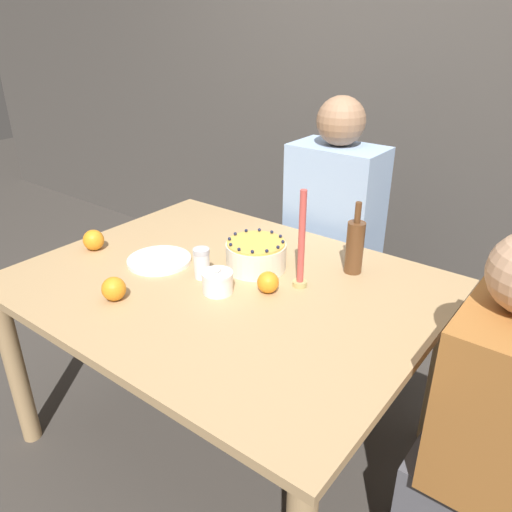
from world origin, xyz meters
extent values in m
plane|color=#3D3833|center=(0.00, 0.00, 0.00)|extent=(12.00, 12.00, 0.00)
cube|color=#4C4742|center=(0.00, 1.40, 1.30)|extent=(8.00, 0.05, 2.60)
cube|color=tan|center=(0.00, 0.00, 0.71)|extent=(1.40, 1.09, 0.03)
cylinder|color=tan|center=(-0.64, -0.49, 0.35)|extent=(0.07, 0.07, 0.69)
cylinder|color=tan|center=(-0.64, 0.49, 0.35)|extent=(0.07, 0.07, 0.69)
cylinder|color=tan|center=(0.64, 0.49, 0.35)|extent=(0.07, 0.07, 0.69)
cylinder|color=#EFE5CC|center=(0.03, 0.15, 0.77)|extent=(0.22, 0.22, 0.10)
cylinder|color=gold|center=(0.03, 0.15, 0.82)|extent=(0.21, 0.21, 0.01)
sphere|color=#191E3D|center=(0.12, 0.15, 0.83)|extent=(0.01, 0.01, 0.01)
sphere|color=#191E3D|center=(0.11, 0.20, 0.83)|extent=(0.01, 0.01, 0.01)
sphere|color=#191E3D|center=(0.07, 0.23, 0.83)|extent=(0.01, 0.01, 0.01)
sphere|color=#191E3D|center=(0.03, 0.24, 0.83)|extent=(0.01, 0.01, 0.01)
sphere|color=#191E3D|center=(-0.02, 0.23, 0.83)|extent=(0.01, 0.01, 0.01)
sphere|color=#191E3D|center=(-0.06, 0.20, 0.83)|extent=(0.01, 0.01, 0.01)
sphere|color=#191E3D|center=(-0.07, 0.15, 0.83)|extent=(0.01, 0.01, 0.01)
sphere|color=#191E3D|center=(-0.06, 0.10, 0.83)|extent=(0.01, 0.01, 0.01)
sphere|color=#191E3D|center=(-0.02, 0.06, 0.83)|extent=(0.01, 0.01, 0.01)
sphere|color=#191E3D|center=(0.03, 0.05, 0.83)|extent=(0.01, 0.01, 0.01)
sphere|color=#191E3D|center=(0.07, 0.06, 0.83)|extent=(0.01, 0.01, 0.01)
sphere|color=#191E3D|center=(0.11, 0.10, 0.83)|extent=(0.01, 0.01, 0.01)
cylinder|color=white|center=(0.03, -0.07, 0.75)|extent=(0.10, 0.10, 0.06)
cylinder|color=white|center=(0.03, -0.07, 0.79)|extent=(0.10, 0.10, 0.01)
sphere|color=white|center=(0.03, -0.07, 0.81)|extent=(0.02, 0.02, 0.02)
cylinder|color=white|center=(-0.08, -0.02, 0.77)|extent=(0.05, 0.05, 0.09)
cylinder|color=silver|center=(-0.08, -0.02, 0.82)|extent=(0.06, 0.06, 0.02)
cylinder|color=white|center=(-0.29, -0.03, 0.73)|extent=(0.24, 0.24, 0.01)
cylinder|color=white|center=(-0.29, -0.03, 0.74)|extent=(0.24, 0.24, 0.01)
cylinder|color=tan|center=(0.22, 0.13, 0.73)|extent=(0.05, 0.05, 0.02)
cylinder|color=#CC4C47|center=(0.22, 0.13, 0.90)|extent=(0.02, 0.02, 0.32)
cylinder|color=brown|center=(0.32, 0.34, 0.82)|extent=(0.06, 0.06, 0.19)
cylinder|color=brown|center=(0.32, 0.34, 0.95)|extent=(0.02, 0.02, 0.07)
sphere|color=orange|center=(0.16, 0.03, 0.76)|extent=(0.07, 0.07, 0.07)
sphere|color=orange|center=(-0.57, -0.11, 0.76)|extent=(0.08, 0.08, 0.08)
sphere|color=orange|center=(-0.20, -0.31, 0.76)|extent=(0.08, 0.08, 0.08)
cube|color=#473D33|center=(0.01, 0.75, 0.23)|extent=(0.34, 0.34, 0.45)
cube|color=#99B7E0|center=(0.01, 0.75, 0.75)|extent=(0.40, 0.24, 0.61)
sphere|color=#9E7556|center=(0.01, 0.75, 1.16)|extent=(0.21, 0.21, 0.21)
cube|color=#A5662D|center=(0.90, 0.03, 0.69)|extent=(0.24, 0.40, 0.48)
camera|label=1|loc=(1.01, -1.13, 1.55)|focal=35.00mm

